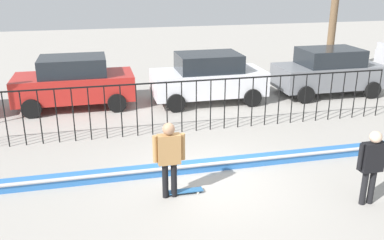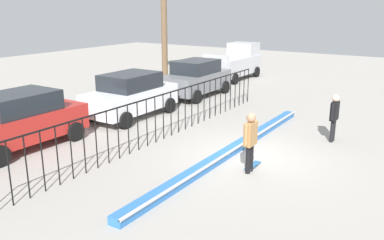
% 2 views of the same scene
% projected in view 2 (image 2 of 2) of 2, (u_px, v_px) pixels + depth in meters
% --- Properties ---
extents(ground_plane, '(60.00, 60.00, 0.00)m').
position_uv_depth(ground_plane, '(248.00, 157.00, 13.02)').
color(ground_plane, '#9E9991').
extents(bowl_coping_ledge, '(11.00, 0.40, 0.27)m').
position_uv_depth(bowl_coping_ledge, '(232.00, 150.00, 13.29)').
color(bowl_coping_ledge, '#2D6BB7').
rests_on(bowl_coping_ledge, ground).
extents(perimeter_fence, '(14.04, 0.04, 1.67)m').
position_uv_depth(perimeter_fence, '(163.00, 111.00, 14.49)').
color(perimeter_fence, black).
rests_on(perimeter_fence, ground).
extents(skateboarder, '(0.72, 0.27, 1.77)m').
position_uv_depth(skateboarder, '(250.00, 137.00, 11.55)').
color(skateboarder, black).
rests_on(skateboarder, ground).
extents(skateboard, '(0.80, 0.20, 0.07)m').
position_uv_depth(skateboard, '(253.00, 166.00, 12.16)').
color(skateboard, '#26598C').
rests_on(skateboard, ground).
extents(camera_operator, '(0.69, 0.26, 1.70)m').
position_uv_depth(camera_operator, '(334.00, 114.00, 14.23)').
color(camera_operator, black).
rests_on(camera_operator, ground).
extents(parked_car_red, '(4.30, 2.12, 1.90)m').
position_uv_depth(parked_car_red, '(20.00, 120.00, 13.63)').
color(parked_car_red, '#B2231E').
rests_on(parked_car_red, ground).
extents(parked_car_white, '(4.30, 2.12, 1.90)m').
position_uv_depth(parked_car_white, '(131.00, 95.00, 17.41)').
color(parked_car_white, silver).
rests_on(parked_car_white, ground).
extents(parked_car_gray, '(4.30, 2.12, 1.90)m').
position_uv_depth(parked_car_gray, '(196.00, 78.00, 21.46)').
color(parked_car_gray, slate).
rests_on(parked_car_gray, ground).
extents(pickup_truck, '(4.70, 2.12, 2.24)m').
position_uv_depth(pickup_truck, '(235.00, 63.00, 26.61)').
color(pickup_truck, '#B7B7BC').
rests_on(pickup_truck, ground).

